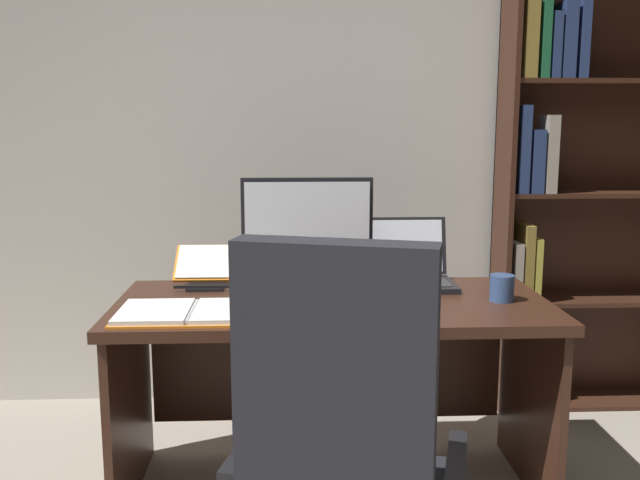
{
  "coord_description": "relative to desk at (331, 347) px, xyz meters",
  "views": [
    {
      "loc": [
        -0.3,
        -1.13,
        1.4
      ],
      "look_at": [
        -0.19,
        1.32,
        0.98
      ],
      "focal_mm": 39.27,
      "sensor_mm": 36.0,
      "label": 1
    }
  ],
  "objects": [
    {
      "name": "wall_back",
      "position": [
        0.14,
        0.91,
        0.72
      ],
      "size": [
        5.08,
        0.12,
        2.53
      ],
      "primitive_type": "cube",
      "color": "beige",
      "rests_on": "ground"
    },
    {
      "name": "desk",
      "position": [
        0.0,
        0.0,
        0.0
      ],
      "size": [
        1.59,
        0.72,
        0.75
      ],
      "color": "#381E14",
      "rests_on": "ground"
    },
    {
      "name": "bookshelf",
      "position": [
        1.23,
        0.72,
        0.54
      ],
      "size": [
        0.99,
        0.27,
        2.11
      ],
      "color": "#381E14",
      "rests_on": "ground"
    },
    {
      "name": "monitor",
      "position": [
        -0.09,
        0.16,
        0.43
      ],
      "size": [
        0.52,
        0.16,
        0.43
      ],
      "color": "black",
      "rests_on": "desk"
    },
    {
      "name": "laptop",
      "position": [
        0.33,
        0.17,
        0.26
      ],
      "size": [
        0.33,
        0.32,
        0.26
      ],
      "color": "black",
      "rests_on": "desk"
    },
    {
      "name": "keyboard",
      "position": [
        -0.09,
        -0.21,
        0.22
      ],
      "size": [
        0.42,
        0.15,
        0.02
      ],
      "primitive_type": "cube",
      "color": "black",
      "rests_on": "desk"
    },
    {
      "name": "computer_mouse",
      "position": [
        0.21,
        -0.21,
        0.23
      ],
      "size": [
        0.06,
        0.1,
        0.04
      ],
      "primitive_type": "ellipsoid",
      "color": "black",
      "rests_on": "desk"
    },
    {
      "name": "reading_stand_with_book",
      "position": [
        -0.49,
        0.2,
        0.28
      ],
      "size": [
        0.26,
        0.24,
        0.15
      ],
      "color": "black",
      "rests_on": "desk"
    },
    {
      "name": "open_binder",
      "position": [
        -0.49,
        -0.26,
        0.22
      ],
      "size": [
        0.51,
        0.31,
        0.02
      ],
      "rotation": [
        0.0,
        0.0,
        -0.0
      ],
      "color": "orange",
      "rests_on": "desk"
    },
    {
      "name": "notepad",
      "position": [
        -0.24,
        -0.03,
        0.21
      ],
      "size": [
        0.17,
        0.22,
        0.01
      ],
      "primitive_type": "cube",
      "rotation": [
        0.0,
        0.0,
        -0.07
      ],
      "color": "white",
      "rests_on": "desk"
    },
    {
      "name": "pen",
      "position": [
        -0.22,
        -0.03,
        0.22
      ],
      "size": [
        0.13,
        0.06,
        0.01
      ],
      "primitive_type": "cylinder",
      "rotation": [
        0.0,
        1.57,
        -0.36
      ],
      "color": "maroon",
      "rests_on": "notepad"
    },
    {
      "name": "coffee_mug",
      "position": [
        0.62,
        -0.11,
        0.25
      ],
      "size": [
        0.09,
        0.09,
        0.1
      ],
      "primitive_type": "cylinder",
      "color": "#334C7A",
      "rests_on": "desk"
    }
  ]
}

